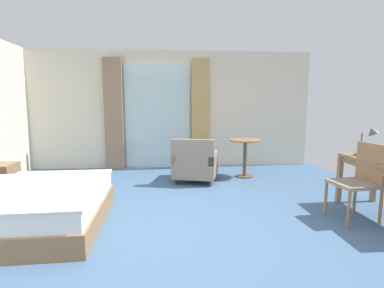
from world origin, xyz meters
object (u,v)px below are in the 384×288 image
nightstand (0,179)px  desk_lamp (370,136)px  bed (9,206)px  round_cafe_table (245,150)px  desk_chair (360,178)px  armchair_by_window (195,164)px

nightstand → desk_lamp: 5.51m
bed → round_cafe_table: size_ratio=2.77×
desk_chair → desk_lamp: bearing=47.2°
bed → desk_lamp: (4.53, 0.31, 0.73)m
desk_chair → armchair_by_window: bearing=132.9°
desk_chair → round_cafe_table: bearing=110.1°
nightstand → desk_chair: (4.95, -1.49, 0.29)m
bed → desk_lamp: size_ratio=4.96×
bed → desk_chair: 4.13m
bed → armchair_by_window: (2.31, 1.80, 0.06)m
desk_chair → nightstand: bearing=163.3°
bed → round_cafe_table: (3.31, 2.06, 0.28)m
desk_chair → armchair_by_window: desk_chair is taller
desk_chair → round_cafe_table: desk_chair is taller
desk_chair → desk_lamp: size_ratio=2.31×
nightstand → armchair_by_window: (3.15, 0.45, 0.08)m
bed → desk_lamp: desk_lamp is taller
bed → nightstand: 1.58m
desk_chair → bed: bearing=178.1°
nightstand → bed: bearing=-58.4°
bed → desk_chair: size_ratio=2.15×
armchair_by_window → round_cafe_table: (1.00, 0.26, 0.21)m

